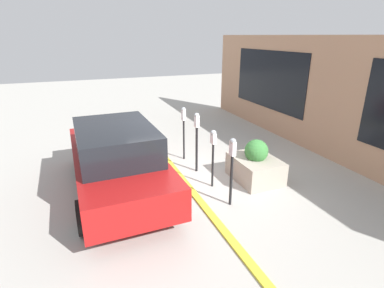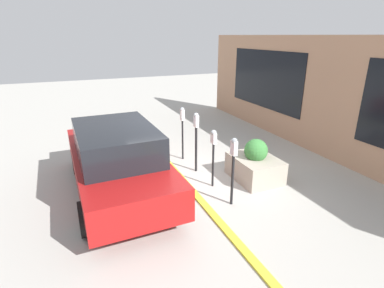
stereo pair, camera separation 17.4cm
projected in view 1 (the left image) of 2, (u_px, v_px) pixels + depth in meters
The scene contains 9 objects.
ground_plane at pixel (187, 181), 7.54m from camera, with size 40.00×40.00×0.00m, color #ADAAA3.
curb_strip at pixel (184, 181), 7.50m from camera, with size 13.78×0.16×0.04m.
building_facade at pixel (334, 100), 8.48m from camera, with size 13.78×0.17×3.47m.
parking_meter_nearest at pixel (232, 160), 6.14m from camera, with size 0.15×0.13×1.52m.
parking_meter_second at pixel (213, 145), 6.93m from camera, with size 0.16×0.14×1.43m.
parking_meter_middle at pixel (197, 132), 7.73m from camera, with size 0.16×0.13×1.61m.
parking_meter_fourth at pixel (184, 122), 8.52m from camera, with size 0.15×0.12×1.56m.
planter_box at pixel (255, 165), 7.49m from camera, with size 1.30×1.00×1.06m.
parked_car_front at pixel (117, 158), 6.77m from camera, with size 4.61×1.93×1.62m.
Camera 1 is at (-6.34, 2.35, 3.46)m, focal length 28.00 mm.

